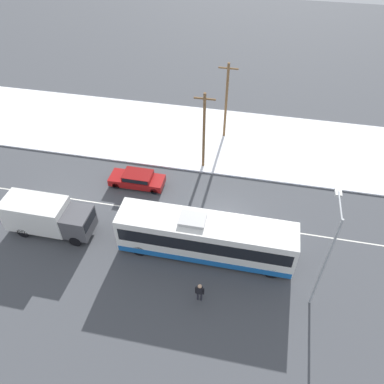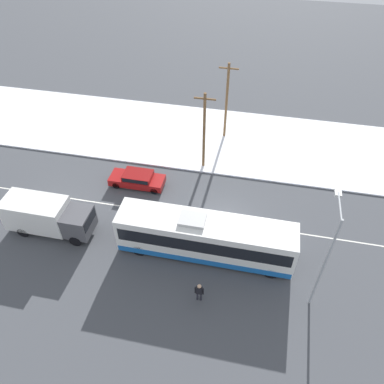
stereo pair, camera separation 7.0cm
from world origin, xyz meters
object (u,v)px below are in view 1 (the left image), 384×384
object	(u,v)px
box_truck	(47,216)
utility_pole_snowlot	(226,101)
streetlamp	(328,249)
city_bus	(206,237)
sedan_car	(137,179)
pedestrian_at_stop	(200,291)
utility_pole_roadside	(204,131)

from	to	relation	value
box_truck	utility_pole_snowlot	xyz separation A→B (m)	(11.23, 15.22, 2.47)
streetlamp	utility_pole_snowlot	size ratio (longest dim) A/B	1.02
city_bus	sedan_car	distance (m)	9.35
pedestrian_at_stop	sedan_car	bearing A→B (deg)	126.50
utility_pole_snowlot	pedestrian_at_stop	bearing A→B (deg)	-86.74
sedan_car	utility_pole_snowlot	xyz separation A→B (m)	(6.30, 8.91, 3.33)
box_truck	utility_pole_snowlot	bearing A→B (deg)	53.58
sedan_car	streetlamp	bearing A→B (deg)	150.27
city_bus	utility_pole_roadside	distance (m)	10.22
city_bus	box_truck	size ratio (longest dim) A/B	1.89
sedan_car	pedestrian_at_stop	bearing A→B (deg)	126.50
box_truck	utility_pole_snowlot	distance (m)	19.08
sedan_car	utility_pole_snowlot	world-z (taller)	utility_pole_snowlot
streetlamp	utility_pole_roadside	distance (m)	15.20
pedestrian_at_stop	streetlamp	distance (m)	8.27
sedan_car	streetlamp	distance (m)	17.15
box_truck	streetlamp	bearing A→B (deg)	-5.68
streetlamp	sedan_car	bearing A→B (deg)	150.27
streetlamp	utility_pole_roadside	world-z (taller)	streetlamp
pedestrian_at_stop	streetlamp	world-z (taller)	streetlamp
utility_pole_roadside	box_truck	bearing A→B (deg)	-135.04
sedan_car	utility_pole_snowlot	distance (m)	11.41
pedestrian_at_stop	utility_pole_roadside	xyz separation A→B (m)	(-2.27, 13.66, 2.88)
city_bus	box_truck	xyz separation A→B (m)	(-11.97, -0.24, -0.09)
sedan_car	streetlamp	size ratio (longest dim) A/B	0.59
streetlamp	utility_pole_snowlot	xyz separation A→B (m)	(-8.14, 17.15, -0.91)
city_bus	streetlamp	world-z (taller)	streetlamp
sedan_car	utility_pole_roadside	distance (m)	7.05
pedestrian_at_stop	utility_pole_roadside	distance (m)	14.15
pedestrian_at_stop	streetlamp	bearing A→B (deg)	13.70
utility_pole_snowlot	streetlamp	bearing A→B (deg)	-64.62
city_bus	box_truck	distance (m)	11.98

